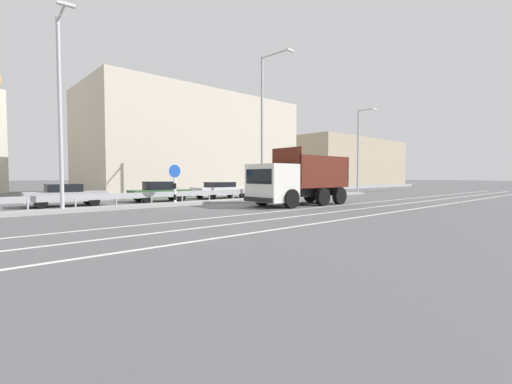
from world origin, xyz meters
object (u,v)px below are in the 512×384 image
street_lamp_3 (359,147)px  parked_car_3 (66,195)px  dump_truck (290,184)px  parked_car_4 (159,191)px  median_road_sign (175,183)px  street_lamp_1 (60,105)px  street_lamp_2 (264,121)px  parked_car_5 (221,190)px

street_lamp_3 → parked_car_3: street_lamp_3 is taller
dump_truck → parked_car_4: 9.39m
median_road_sign → street_lamp_1: size_ratio=0.27×
dump_truck → street_lamp_1: size_ratio=0.74×
parked_car_4 → street_lamp_1: bearing=-56.2°
dump_truck → street_lamp_2: (2.12, 4.51, 4.50)m
median_road_sign → street_lamp_3: size_ratio=0.30×
dump_truck → street_lamp_1: bearing=70.0°
median_road_sign → parked_car_4: bearing=77.1°
parked_car_5 → dump_truck: bearing=-4.8°
street_lamp_3 → parked_car_5: 15.05m
parked_car_3 → parked_car_4: 5.77m
dump_truck → street_lamp_2: 6.71m
street_lamp_3 → street_lamp_1: bearing=-179.8°
parked_car_3 → street_lamp_3: bearing=86.0°
parked_car_5 → median_road_sign: bearing=-56.1°
street_lamp_1 → street_lamp_3: street_lamp_1 is taller
dump_truck → parked_car_5: dump_truck is taller
street_lamp_2 → parked_car_5: street_lamp_2 is taller
street_lamp_3 → parked_car_4: size_ratio=2.03×
street_lamp_1 → street_lamp_3: bearing=0.2°
parked_car_5 → parked_car_4: bearing=-88.1°
street_lamp_1 → parked_car_5: street_lamp_1 is taller
street_lamp_1 → parked_car_5: 13.35m
median_road_sign → street_lamp_1: bearing=-179.0°
dump_truck → median_road_sign: dump_truck is taller
parked_car_3 → parked_car_5: bearing=94.0°
dump_truck → parked_car_4: size_ratio=1.66×
street_lamp_1 → parked_car_4: bearing=29.7°
street_lamp_1 → parked_car_5: (12.02, 3.80, -4.38)m
median_road_sign → parked_car_4: 3.92m
parked_car_3 → parked_car_4: parked_car_4 is taller
street_lamp_2 → street_lamp_3: bearing=0.6°
median_road_sign → parked_car_3: 6.27m
parked_car_4 → parked_car_5: size_ratio=0.87×
median_road_sign → street_lamp_1: street_lamp_1 is taller
street_lamp_2 → street_lamp_3: street_lamp_2 is taller
street_lamp_1 → street_lamp_3: (26.07, 0.11, -0.48)m
parked_car_3 → parked_car_5: 10.99m
parked_car_4 → parked_car_5: parked_car_4 is taller
street_lamp_2 → street_lamp_3: 13.07m
median_road_sign → street_lamp_3: (20.14, 0.01, 3.25)m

